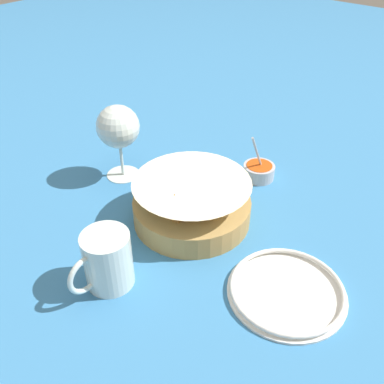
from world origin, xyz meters
name	(u,v)px	position (x,y,z in m)	size (l,w,h in m)	color
ground_plane	(199,214)	(0.00, 0.00, 0.00)	(4.00, 4.00, 0.00)	teal
food_basket	(192,204)	(0.02, 0.00, 0.04)	(0.23, 0.23, 0.09)	#B2894C
sauce_cup	(259,171)	(-0.19, 0.02, 0.02)	(0.08, 0.07, 0.12)	#B7B7BC
wine_glass	(118,129)	(0.00, -0.23, 0.12)	(0.10, 0.10, 0.17)	silver
beer_mug	(106,261)	(0.24, 0.00, 0.05)	(0.12, 0.08, 0.10)	silver
side_plate	(287,290)	(0.07, 0.25, 0.01)	(0.20, 0.20, 0.01)	white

